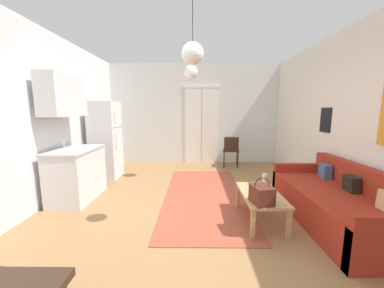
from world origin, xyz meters
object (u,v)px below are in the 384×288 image
(bamboo_vase, at_px, (265,180))
(handbag, at_px, (262,194))
(couch, at_px, (338,204))
(pendant_lamp_far, at_px, (191,72))
(coffee_table, at_px, (261,197))
(pendant_lamp_near, at_px, (193,53))
(refrigerator, at_px, (106,140))
(accent_chair, at_px, (231,149))

(bamboo_vase, relative_size, handbag, 1.29)
(couch, distance_m, pendant_lamp_far, 3.43)
(coffee_table, distance_m, pendant_lamp_near, 2.08)
(bamboo_vase, bearing_deg, handbag, -110.82)
(couch, relative_size, bamboo_vase, 4.82)
(couch, xyz_separation_m, bamboo_vase, (-0.92, 0.29, 0.24))
(bamboo_vase, relative_size, pendant_lamp_near, 0.54)
(couch, distance_m, bamboo_vase, 0.99)
(bamboo_vase, xyz_separation_m, refrigerator, (-3.06, 1.76, 0.35))
(coffee_table, bearing_deg, handbag, -105.87)
(refrigerator, bearing_deg, accent_chair, 17.23)
(refrigerator, bearing_deg, coffee_table, -34.42)
(couch, distance_m, pendant_lamp_near, 2.77)
(couch, relative_size, coffee_table, 2.14)
(couch, bearing_deg, bamboo_vase, 162.38)
(pendant_lamp_near, bearing_deg, bamboo_vase, 25.98)
(bamboo_vase, relative_size, refrigerator, 0.25)
(bamboo_vase, height_order, accent_chair, accent_chair)
(coffee_table, bearing_deg, accent_chair, 88.73)
(bamboo_vase, distance_m, accent_chair, 2.69)
(refrigerator, relative_size, accent_chair, 2.06)
(coffee_table, bearing_deg, pendant_lamp_far, 118.88)
(accent_chair, bearing_deg, couch, 115.79)
(couch, xyz_separation_m, pendant_lamp_near, (-1.99, -0.23, 1.91))
(coffee_table, xyz_separation_m, pendant_lamp_near, (-0.94, -0.27, 1.83))
(refrigerator, bearing_deg, bamboo_vase, -29.87)
(handbag, bearing_deg, bamboo_vase, 69.18)
(coffee_table, height_order, pendant_lamp_near, pendant_lamp_near)
(couch, distance_m, accent_chair, 3.14)
(accent_chair, xyz_separation_m, pendant_lamp_near, (-1.01, -3.21, 1.69))
(pendant_lamp_near, bearing_deg, pendant_lamp_far, 91.54)
(coffee_table, bearing_deg, refrigerator, 145.58)
(refrigerator, bearing_deg, pendant_lamp_far, -5.92)
(couch, height_order, pendant_lamp_near, pendant_lamp_near)
(coffee_table, xyz_separation_m, pendant_lamp_far, (-1.00, 1.81, 1.96))
(coffee_table, height_order, handbag, handbag)
(bamboo_vase, height_order, pendant_lamp_far, pendant_lamp_far)
(couch, relative_size, pendant_lamp_near, 2.60)
(pendant_lamp_far, bearing_deg, pendant_lamp_near, -88.46)
(refrigerator, xyz_separation_m, pendant_lamp_near, (1.99, -2.28, 1.32))
(bamboo_vase, bearing_deg, refrigerator, 150.13)
(pendant_lamp_far, bearing_deg, handbag, -67.12)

